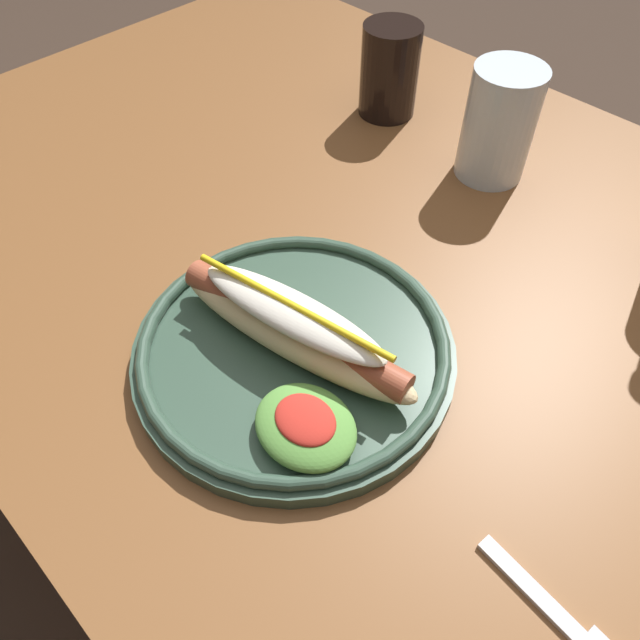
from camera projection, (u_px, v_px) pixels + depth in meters
name	position (u px, v px, depth m)	size (l,w,h in m)	color
ground_plane	(367.00, 539.00, 1.20)	(8.00, 8.00, 0.00)	#3D2D23
dining_table	(399.00, 330.00, 0.71)	(1.35, 0.84, 0.74)	brown
hot_dog_plate	(296.00, 349.00, 0.54)	(0.29, 0.29, 0.08)	#334C3D
fork	(564.00, 622.00, 0.41)	(0.12, 0.03, 0.00)	silver
soda_cup	(389.00, 71.00, 0.78)	(0.07, 0.07, 0.11)	black
water_cup	(499.00, 124.00, 0.69)	(0.08, 0.08, 0.13)	silver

